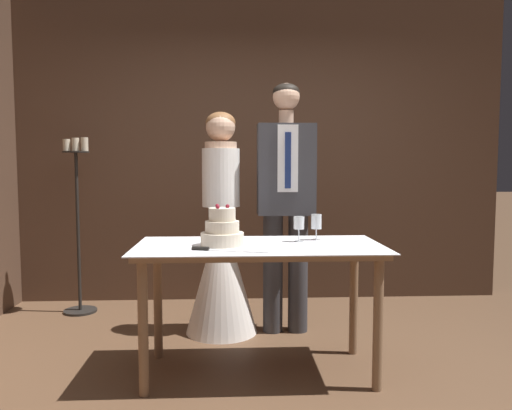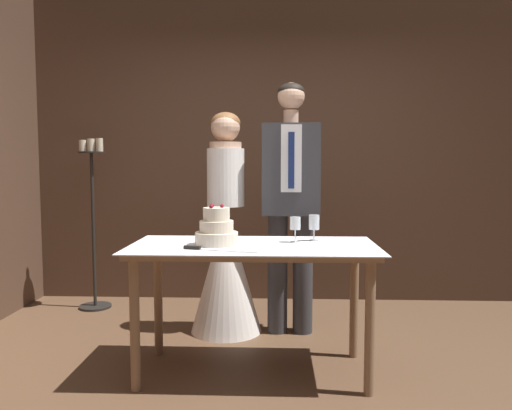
{
  "view_description": "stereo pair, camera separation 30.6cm",
  "coord_description": "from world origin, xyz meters",
  "px_view_note": "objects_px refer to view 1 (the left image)",
  "views": [
    {
      "loc": [
        -0.24,
        -2.64,
        1.28
      ],
      "look_at": [
        -0.07,
        0.71,
        1.0
      ],
      "focal_mm": 35.0,
      "sensor_mm": 36.0,
      "label": 1
    },
    {
      "loc": [
        0.07,
        -2.64,
        1.28
      ],
      "look_at": [
        -0.07,
        0.71,
        1.0
      ],
      "focal_mm": 35.0,
      "sensor_mm": 36.0,
      "label": 2
    }
  ],
  "objects_px": {
    "wine_glass_near": "(299,224)",
    "bride": "(221,252)",
    "cake_table": "(259,260)",
    "groom": "(286,195)",
    "candle_stand": "(78,227)",
    "tiered_cake": "(222,230)",
    "wine_glass_middle": "(316,223)",
    "cake_knife": "(215,250)"
  },
  "relations": [
    {
      "from": "tiered_cake",
      "to": "bride",
      "type": "xyz_separation_m",
      "value": [
        -0.02,
        0.77,
        -0.26
      ]
    },
    {
      "from": "cake_knife",
      "to": "cake_table",
      "type": "bearing_deg",
      "value": 53.03
    },
    {
      "from": "wine_glass_near",
      "to": "groom",
      "type": "height_order",
      "value": "groom"
    },
    {
      "from": "cake_table",
      "to": "candle_stand",
      "type": "relative_size",
      "value": 0.99
    },
    {
      "from": "tiered_cake",
      "to": "candle_stand",
      "type": "height_order",
      "value": "candle_stand"
    },
    {
      "from": "tiered_cake",
      "to": "candle_stand",
      "type": "relative_size",
      "value": 0.17
    },
    {
      "from": "groom",
      "to": "candle_stand",
      "type": "height_order",
      "value": "groom"
    },
    {
      "from": "cake_table",
      "to": "wine_glass_near",
      "type": "distance_m",
      "value": 0.35
    },
    {
      "from": "wine_glass_near",
      "to": "candle_stand",
      "type": "distance_m",
      "value": 2.13
    },
    {
      "from": "cake_table",
      "to": "cake_knife",
      "type": "bearing_deg",
      "value": -142.39
    },
    {
      "from": "cake_knife",
      "to": "wine_glass_middle",
      "type": "distance_m",
      "value": 0.75
    },
    {
      "from": "cake_knife",
      "to": "wine_glass_near",
      "type": "distance_m",
      "value": 0.61
    },
    {
      "from": "tiered_cake",
      "to": "wine_glass_middle",
      "type": "bearing_deg",
      "value": 17.2
    },
    {
      "from": "tiered_cake",
      "to": "bride",
      "type": "distance_m",
      "value": 0.81
    },
    {
      "from": "bride",
      "to": "cake_table",
      "type": "bearing_deg",
      "value": -72.16
    },
    {
      "from": "tiered_cake",
      "to": "candle_stand",
      "type": "distance_m",
      "value": 1.84
    },
    {
      "from": "groom",
      "to": "candle_stand",
      "type": "relative_size",
      "value": 1.25
    },
    {
      "from": "cake_table",
      "to": "cake_knife",
      "type": "relative_size",
      "value": 3.46
    },
    {
      "from": "cake_knife",
      "to": "bride",
      "type": "relative_size",
      "value": 0.26
    },
    {
      "from": "cake_table",
      "to": "bride",
      "type": "bearing_deg",
      "value": 107.84
    },
    {
      "from": "wine_glass_near",
      "to": "wine_glass_middle",
      "type": "bearing_deg",
      "value": 30.63
    },
    {
      "from": "tiered_cake",
      "to": "bride",
      "type": "relative_size",
      "value": 0.16
    },
    {
      "from": "tiered_cake",
      "to": "cake_knife",
      "type": "distance_m",
      "value": 0.21
    },
    {
      "from": "groom",
      "to": "candle_stand",
      "type": "bearing_deg",
      "value": 161.45
    },
    {
      "from": "wine_glass_near",
      "to": "candle_stand",
      "type": "xyz_separation_m",
      "value": [
        -1.73,
        1.23,
        -0.16
      ]
    },
    {
      "from": "cake_table",
      "to": "bride",
      "type": "distance_m",
      "value": 0.8
    },
    {
      "from": "cake_knife",
      "to": "wine_glass_middle",
      "type": "xyz_separation_m",
      "value": [
        0.64,
        0.38,
        0.1
      ]
    },
    {
      "from": "cake_table",
      "to": "wine_glass_middle",
      "type": "bearing_deg",
      "value": 25.15
    },
    {
      "from": "cake_table",
      "to": "groom",
      "type": "xyz_separation_m",
      "value": [
        0.24,
        0.76,
        0.35
      ]
    },
    {
      "from": "cake_table",
      "to": "tiered_cake",
      "type": "relative_size",
      "value": 5.74
    },
    {
      "from": "wine_glass_near",
      "to": "cake_table",
      "type": "bearing_deg",
      "value": -157.67
    },
    {
      "from": "cake_knife",
      "to": "candle_stand",
      "type": "relative_size",
      "value": 0.29
    },
    {
      "from": "tiered_cake",
      "to": "bride",
      "type": "height_order",
      "value": "bride"
    },
    {
      "from": "wine_glass_middle",
      "to": "bride",
      "type": "distance_m",
      "value": 0.9
    },
    {
      "from": "tiered_cake",
      "to": "cake_knife",
      "type": "bearing_deg",
      "value": -101.5
    },
    {
      "from": "cake_table",
      "to": "bride",
      "type": "relative_size",
      "value": 0.89
    },
    {
      "from": "groom",
      "to": "candle_stand",
      "type": "distance_m",
      "value": 1.84
    },
    {
      "from": "wine_glass_middle",
      "to": "cake_table",
      "type": "bearing_deg",
      "value": -154.85
    },
    {
      "from": "tiered_cake",
      "to": "wine_glass_middle",
      "type": "xyz_separation_m",
      "value": [
        0.6,
        0.19,
        0.02
      ]
    },
    {
      "from": "wine_glass_middle",
      "to": "groom",
      "type": "relative_size",
      "value": 0.09
    },
    {
      "from": "wine_glass_near",
      "to": "bride",
      "type": "distance_m",
      "value": 0.87
    },
    {
      "from": "wine_glass_near",
      "to": "bride",
      "type": "height_order",
      "value": "bride"
    }
  ]
}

